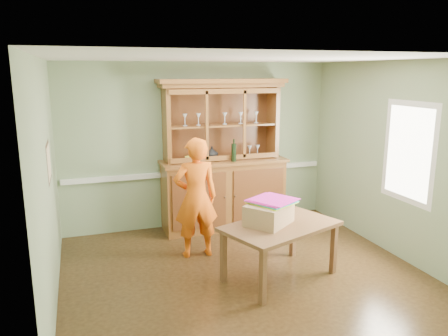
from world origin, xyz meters
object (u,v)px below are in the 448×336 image
object	(u,v)px
china_hutch	(223,177)
cardboard_box	(269,214)
person	(196,198)
dining_table	(280,231)

from	to	relation	value
china_hutch	cardboard_box	world-z (taller)	china_hutch
china_hutch	person	world-z (taller)	china_hutch
cardboard_box	china_hutch	bearing A→B (deg)	88.47
china_hutch	dining_table	size ratio (longest dim) A/B	1.51
china_hutch	dining_table	distance (m)	2.02
cardboard_box	person	xyz separation A→B (m)	(-0.68, 0.93, 0.01)
dining_table	china_hutch	bearing A→B (deg)	71.99
dining_table	person	distance (m)	1.30
person	dining_table	bearing A→B (deg)	131.97
china_hutch	cardboard_box	xyz separation A→B (m)	(-0.05, -1.94, -0.02)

